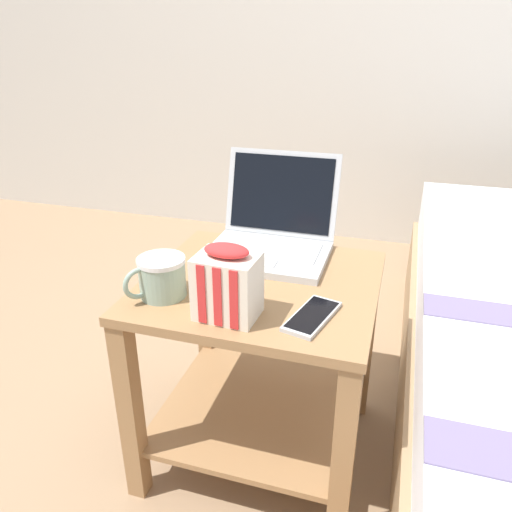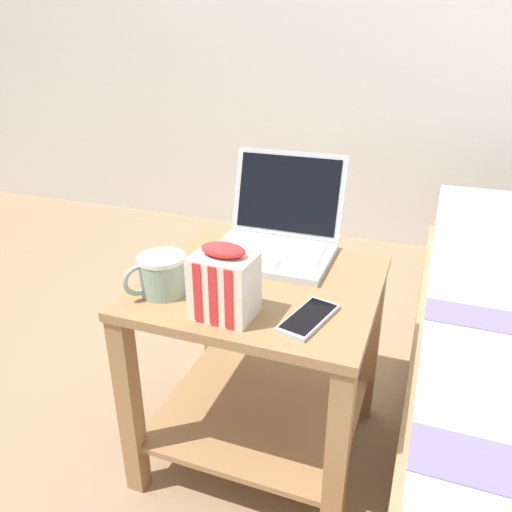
{
  "view_description": "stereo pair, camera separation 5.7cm",
  "coord_description": "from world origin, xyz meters",
  "px_view_note": "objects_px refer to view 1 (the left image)",
  "views": [
    {
      "loc": [
        0.29,
        -1.0,
        1.04
      ],
      "look_at": [
        0.0,
        -0.04,
        0.59
      ],
      "focal_mm": 35.0,
      "sensor_mm": 36.0,
      "label": 1
    },
    {
      "loc": [
        0.35,
        -0.98,
        1.04
      ],
      "look_at": [
        0.0,
        -0.04,
        0.59
      ],
      "focal_mm": 35.0,
      "sensor_mm": 36.0,
      "label": 2
    }
  ],
  "objects_px": {
    "mug_front_left": "(161,275)",
    "snack_bag": "(227,284)",
    "laptop": "(272,234)",
    "cell_phone": "(312,316)"
  },
  "relations": [
    {
      "from": "mug_front_left",
      "to": "laptop",
      "type": "bearing_deg",
      "value": 61.84
    },
    {
      "from": "laptop",
      "to": "snack_bag",
      "type": "relative_size",
      "value": 1.96
    },
    {
      "from": "mug_front_left",
      "to": "snack_bag",
      "type": "distance_m",
      "value": 0.17
    },
    {
      "from": "laptop",
      "to": "cell_phone",
      "type": "distance_m",
      "value": 0.35
    },
    {
      "from": "snack_bag",
      "to": "cell_phone",
      "type": "bearing_deg",
      "value": 12.95
    },
    {
      "from": "snack_bag",
      "to": "cell_phone",
      "type": "xyz_separation_m",
      "value": [
        0.17,
        0.04,
        -0.07
      ]
    },
    {
      "from": "snack_bag",
      "to": "cell_phone",
      "type": "distance_m",
      "value": 0.18
    },
    {
      "from": "mug_front_left",
      "to": "snack_bag",
      "type": "xyz_separation_m",
      "value": [
        0.17,
        -0.04,
        0.02
      ]
    },
    {
      "from": "mug_front_left",
      "to": "cell_phone",
      "type": "height_order",
      "value": "mug_front_left"
    },
    {
      "from": "laptop",
      "to": "mug_front_left",
      "type": "xyz_separation_m",
      "value": [
        -0.16,
        -0.31,
        0.0
      ]
    }
  ]
}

